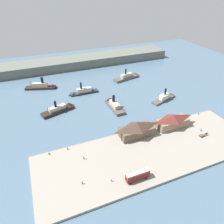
{
  "coord_description": "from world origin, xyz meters",
  "views": [
    {
      "loc": [
        -45.27,
        -83.84,
        71.81
      ],
      "look_at": [
        -4.24,
        16.61,
        2.0
      ],
      "focal_mm": 33.23,
      "sensor_mm": 36.0,
      "label": 1
    }
  ],
  "objects_px": {
    "pedestrian_near_cart": "(82,183)",
    "ferry_departing_north": "(81,92)",
    "ferry_shed_east_terminal": "(173,121)",
    "pedestrian_walking_west": "(201,130)",
    "mooring_post_center_east": "(68,149)",
    "ferry_approaching_east": "(113,105)",
    "pedestrian_walking_east": "(84,158)",
    "pedestrian_near_west_shed": "(111,180)",
    "mooring_post_east": "(199,114)",
    "street_tram": "(138,175)",
    "ferry_approaching_west": "(129,77)",
    "mooring_post_west": "(49,154)",
    "ferry_moored_east": "(166,97)",
    "horse_cart": "(204,135)",
    "ferry_outer_harbor": "(44,87)",
    "ferry_shed_central_terminal": "(137,129)",
    "ferry_moored_west": "(61,109)"
  },
  "relations": [
    {
      "from": "ferry_moored_east",
      "to": "ferry_approaching_east",
      "type": "relative_size",
      "value": 1.05
    },
    {
      "from": "ferry_moored_west",
      "to": "ferry_moored_east",
      "type": "relative_size",
      "value": 1.03
    },
    {
      "from": "horse_cart",
      "to": "pedestrian_walking_west",
      "type": "bearing_deg",
      "value": 63.76
    },
    {
      "from": "pedestrian_walking_west",
      "to": "mooring_post_east",
      "type": "xyz_separation_m",
      "value": [
        10.71,
        13.76,
        -0.32
      ]
    },
    {
      "from": "ferry_shed_east_terminal",
      "to": "ferry_approaching_east",
      "type": "distance_m",
      "value": 40.85
    },
    {
      "from": "ferry_shed_east_terminal",
      "to": "pedestrian_walking_west",
      "type": "bearing_deg",
      "value": -37.6
    },
    {
      "from": "horse_cart",
      "to": "mooring_post_center_east",
      "type": "distance_m",
      "value": 71.31
    },
    {
      "from": "street_tram",
      "to": "mooring_post_west",
      "type": "distance_m",
      "value": 43.21
    },
    {
      "from": "ferry_shed_east_terminal",
      "to": "ferry_approaching_west",
      "type": "xyz_separation_m",
      "value": [
        8.85,
        72.77,
        -3.65
      ]
    },
    {
      "from": "pedestrian_walking_east",
      "to": "mooring_post_west",
      "type": "bearing_deg",
      "value": 147.68
    },
    {
      "from": "ferry_approaching_west",
      "to": "ferry_departing_north",
      "type": "xyz_separation_m",
      "value": [
        -45.44,
        -12.52,
        0.05
      ]
    },
    {
      "from": "mooring_post_east",
      "to": "ferry_moored_west",
      "type": "xyz_separation_m",
      "value": [
        -78.01,
        38.01,
        -0.11
      ]
    },
    {
      "from": "ferry_shed_central_terminal",
      "to": "pedestrian_walking_east",
      "type": "relative_size",
      "value": 10.57
    },
    {
      "from": "pedestrian_walking_west",
      "to": "ferry_approaching_west",
      "type": "bearing_deg",
      "value": 92.49
    },
    {
      "from": "ferry_shed_east_terminal",
      "to": "ferry_moored_east",
      "type": "height_order",
      "value": "ferry_shed_east_terminal"
    },
    {
      "from": "ferry_shed_central_terminal",
      "to": "ferry_departing_north",
      "type": "distance_m",
      "value": 61.49
    },
    {
      "from": "street_tram",
      "to": "ferry_outer_harbor",
      "type": "height_order",
      "value": "ferry_outer_harbor"
    },
    {
      "from": "pedestrian_near_west_shed",
      "to": "pedestrian_near_cart",
      "type": "relative_size",
      "value": 0.88
    },
    {
      "from": "ferry_departing_north",
      "to": "pedestrian_near_cart",
      "type": "bearing_deg",
      "value": -104.8
    },
    {
      "from": "ferry_shed_east_terminal",
      "to": "pedestrian_walking_west",
      "type": "relative_size",
      "value": 10.82
    },
    {
      "from": "ferry_shed_central_terminal",
      "to": "ferry_approaching_west",
      "type": "bearing_deg",
      "value": 66.69
    },
    {
      "from": "pedestrian_near_cart",
      "to": "mooring_post_west",
      "type": "bearing_deg",
      "value": 114.28
    },
    {
      "from": "pedestrian_near_cart",
      "to": "ferry_approaching_west",
      "type": "height_order",
      "value": "ferry_approaching_west"
    },
    {
      "from": "ferry_shed_east_terminal",
      "to": "street_tram",
      "type": "xyz_separation_m",
      "value": [
        -35.61,
        -25.37,
        -1.55
      ]
    },
    {
      "from": "ferry_shed_central_terminal",
      "to": "mooring_post_west",
      "type": "distance_m",
      "value": 45.67
    },
    {
      "from": "mooring_post_center_east",
      "to": "ferry_approaching_east",
      "type": "relative_size",
      "value": 0.04
    },
    {
      "from": "ferry_departing_north",
      "to": "ferry_moored_east",
      "type": "xyz_separation_m",
      "value": [
        53.16,
        -30.48,
        -0.07
      ]
    },
    {
      "from": "pedestrian_walking_west",
      "to": "ferry_approaching_east",
      "type": "xyz_separation_m",
      "value": [
        -34.18,
        43.97,
        -0.36
      ]
    },
    {
      "from": "horse_cart",
      "to": "pedestrian_near_cart",
      "type": "bearing_deg",
      "value": -175.42
    },
    {
      "from": "mooring_post_center_east",
      "to": "ferry_approaching_east",
      "type": "height_order",
      "value": "ferry_approaching_east"
    },
    {
      "from": "mooring_post_center_east",
      "to": "ferry_moored_east",
      "type": "distance_m",
      "value": 79.71
    },
    {
      "from": "pedestrian_walking_west",
      "to": "mooring_post_east",
      "type": "distance_m",
      "value": 17.44
    },
    {
      "from": "pedestrian_near_cart",
      "to": "mooring_post_center_east",
      "type": "bearing_deg",
      "value": 93.09
    },
    {
      "from": "mooring_post_center_east",
      "to": "ferry_moored_east",
      "type": "bearing_deg",
      "value": 19.14
    },
    {
      "from": "pedestrian_near_cart",
      "to": "ferry_departing_north",
      "type": "height_order",
      "value": "ferry_departing_north"
    },
    {
      "from": "mooring_post_center_east",
      "to": "ferry_moored_west",
      "type": "relative_size",
      "value": 0.04
    },
    {
      "from": "horse_cart",
      "to": "ferry_approaching_west",
      "type": "distance_m",
      "value": 86.3
    },
    {
      "from": "ferry_shed_central_terminal",
      "to": "ferry_departing_north",
      "type": "height_order",
      "value": "ferry_shed_central_terminal"
    },
    {
      "from": "pedestrian_walking_west",
      "to": "mooring_post_east",
      "type": "height_order",
      "value": "pedestrian_walking_west"
    },
    {
      "from": "street_tram",
      "to": "pedestrian_near_west_shed",
      "type": "xyz_separation_m",
      "value": [
        -10.48,
        3.16,
        -1.71
      ]
    },
    {
      "from": "ferry_moored_west",
      "to": "mooring_post_east",
      "type": "bearing_deg",
      "value": -25.98
    },
    {
      "from": "pedestrian_near_west_shed",
      "to": "mooring_post_east",
      "type": "relative_size",
      "value": 1.71
    },
    {
      "from": "pedestrian_walking_east",
      "to": "ferry_moored_west",
      "type": "relative_size",
      "value": 0.08
    },
    {
      "from": "pedestrian_near_cart",
      "to": "pedestrian_walking_east",
      "type": "height_order",
      "value": "pedestrian_walking_east"
    },
    {
      "from": "ferry_moored_west",
      "to": "ferry_outer_harbor",
      "type": "bearing_deg",
      "value": 99.26
    },
    {
      "from": "mooring_post_west",
      "to": "mooring_post_center_east",
      "type": "relative_size",
      "value": 1.0
    },
    {
      "from": "ferry_shed_east_terminal",
      "to": "ferry_departing_north",
      "type": "distance_m",
      "value": 70.57
    },
    {
      "from": "pedestrian_near_cart",
      "to": "ferry_departing_north",
      "type": "distance_m",
      "value": 81.93
    },
    {
      "from": "street_tram",
      "to": "ferry_departing_north",
      "type": "bearing_deg",
      "value": 90.65
    },
    {
      "from": "mooring_post_west",
      "to": "ferry_approaching_east",
      "type": "xyz_separation_m",
      "value": [
        45.91,
        30.86,
        -0.04
      ]
    }
  ]
}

